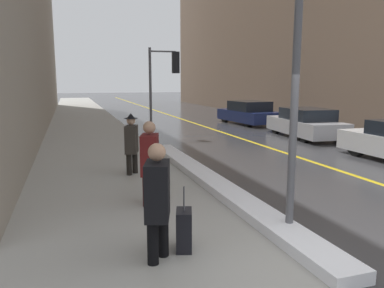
{
  "coord_description": "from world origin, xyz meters",
  "views": [
    {
      "loc": [
        -2.91,
        -3.64,
        2.39
      ],
      "look_at": [
        -0.4,
        4.0,
        1.05
      ],
      "focal_mm": 35.0,
      "sensor_mm": 36.0,
      "label": 1
    }
  ],
  "objects_px": {
    "lamp_post": "(298,26)",
    "parked_car_silver": "(306,123)",
    "pedestrian_trailing": "(150,159)",
    "pedestrian_in_fedora": "(131,141)",
    "parked_car_navy": "(249,113)",
    "pedestrian_nearside": "(157,197)",
    "rolling_suitcase": "(184,230)",
    "traffic_light_near": "(166,73)"
  },
  "relations": [
    {
      "from": "pedestrian_nearside",
      "to": "pedestrian_in_fedora",
      "type": "bearing_deg",
      "value": -167.65
    },
    {
      "from": "parked_car_silver",
      "to": "pedestrian_nearside",
      "type": "bearing_deg",
      "value": 142.25
    },
    {
      "from": "lamp_post",
      "to": "parked_car_silver",
      "type": "distance_m",
      "value": 11.36
    },
    {
      "from": "lamp_post",
      "to": "pedestrian_nearside",
      "type": "xyz_separation_m",
      "value": [
        -2.19,
        -0.25,
        -2.3
      ]
    },
    {
      "from": "lamp_post",
      "to": "parked_car_navy",
      "type": "relative_size",
      "value": 1.26
    },
    {
      "from": "parked_car_silver",
      "to": "rolling_suitcase",
      "type": "bearing_deg",
      "value": 143.08
    },
    {
      "from": "pedestrian_nearside",
      "to": "rolling_suitcase",
      "type": "bearing_deg",
      "value": 131.54
    },
    {
      "from": "pedestrian_in_fedora",
      "to": "parked_car_navy",
      "type": "relative_size",
      "value": 0.37
    },
    {
      "from": "pedestrian_in_fedora",
      "to": "rolling_suitcase",
      "type": "xyz_separation_m",
      "value": [
        -0.02,
        -4.69,
        -0.57
      ]
    },
    {
      "from": "pedestrian_in_fedora",
      "to": "parked_car_navy",
      "type": "xyz_separation_m",
      "value": [
        8.25,
        9.75,
        -0.26
      ]
    },
    {
      "from": "pedestrian_trailing",
      "to": "parked_car_silver",
      "type": "relative_size",
      "value": 0.37
    },
    {
      "from": "pedestrian_in_fedora",
      "to": "parked_car_silver",
      "type": "bearing_deg",
      "value": 135.03
    },
    {
      "from": "pedestrian_trailing",
      "to": "rolling_suitcase",
      "type": "bearing_deg",
      "value": 18.41
    },
    {
      "from": "traffic_light_near",
      "to": "rolling_suitcase",
      "type": "distance_m",
      "value": 11.41
    },
    {
      "from": "rolling_suitcase",
      "to": "pedestrian_nearside",
      "type": "bearing_deg",
      "value": -48.46
    },
    {
      "from": "pedestrian_nearside",
      "to": "rolling_suitcase",
      "type": "xyz_separation_m",
      "value": [
        0.42,
        0.19,
        -0.59
      ]
    },
    {
      "from": "parked_car_navy",
      "to": "rolling_suitcase",
      "type": "bearing_deg",
      "value": 145.26
    },
    {
      "from": "pedestrian_in_fedora",
      "to": "parked_car_navy",
      "type": "height_order",
      "value": "pedestrian_in_fedora"
    },
    {
      "from": "parked_car_silver",
      "to": "parked_car_navy",
      "type": "xyz_separation_m",
      "value": [
        -0.02,
        5.44,
        0.02
      ]
    },
    {
      "from": "pedestrian_in_fedora",
      "to": "pedestrian_nearside",
      "type": "bearing_deg",
      "value": 12.35
    },
    {
      "from": "traffic_light_near",
      "to": "parked_car_silver",
      "type": "xyz_separation_m",
      "value": [
        5.77,
        -1.86,
        -2.15
      ]
    },
    {
      "from": "pedestrian_trailing",
      "to": "pedestrian_in_fedora",
      "type": "height_order",
      "value": "pedestrian_trailing"
    },
    {
      "from": "lamp_post",
      "to": "pedestrian_trailing",
      "type": "bearing_deg",
      "value": 130.98
    },
    {
      "from": "parked_car_navy",
      "to": "rolling_suitcase",
      "type": "relative_size",
      "value": 4.52
    },
    {
      "from": "lamp_post",
      "to": "pedestrian_trailing",
      "type": "distance_m",
      "value": 3.57
    },
    {
      "from": "traffic_light_near",
      "to": "pedestrian_in_fedora",
      "type": "xyz_separation_m",
      "value": [
        -2.5,
        -6.17,
        -1.87
      ]
    },
    {
      "from": "traffic_light_near",
      "to": "pedestrian_trailing",
      "type": "xyz_separation_m",
      "value": [
        -2.56,
        -8.71,
        -1.83
      ]
    },
    {
      "from": "traffic_light_near",
      "to": "pedestrian_nearside",
      "type": "xyz_separation_m",
      "value": [
        -2.94,
        -11.04,
        -1.85
      ]
    },
    {
      "from": "traffic_light_near",
      "to": "parked_car_navy",
      "type": "height_order",
      "value": "traffic_light_near"
    },
    {
      "from": "lamp_post",
      "to": "rolling_suitcase",
      "type": "height_order",
      "value": "lamp_post"
    },
    {
      "from": "lamp_post",
      "to": "pedestrian_in_fedora",
      "type": "relative_size",
      "value": 3.37
    },
    {
      "from": "lamp_post",
      "to": "rolling_suitcase",
      "type": "bearing_deg",
      "value": -177.93
    },
    {
      "from": "lamp_post",
      "to": "pedestrian_nearside",
      "type": "distance_m",
      "value": 3.19
    },
    {
      "from": "parked_car_navy",
      "to": "traffic_light_near",
      "type": "bearing_deg",
      "value": 116.98
    },
    {
      "from": "parked_car_silver",
      "to": "lamp_post",
      "type": "bearing_deg",
      "value": 149.61
    },
    {
      "from": "pedestrian_nearside",
      "to": "parked_car_navy",
      "type": "distance_m",
      "value": 17.01
    },
    {
      "from": "pedestrian_in_fedora",
      "to": "traffic_light_near",
      "type": "bearing_deg",
      "value": 175.41
    },
    {
      "from": "traffic_light_near",
      "to": "pedestrian_nearside",
      "type": "bearing_deg",
      "value": -101.68
    },
    {
      "from": "pedestrian_nearside",
      "to": "pedestrian_in_fedora",
      "type": "xyz_separation_m",
      "value": [
        0.44,
        4.88,
        -0.02
      ]
    },
    {
      "from": "parked_car_silver",
      "to": "pedestrian_trailing",
      "type": "bearing_deg",
      "value": 135.21
    },
    {
      "from": "pedestrian_trailing",
      "to": "parked_car_silver",
      "type": "distance_m",
      "value": 10.79
    },
    {
      "from": "pedestrian_trailing",
      "to": "rolling_suitcase",
      "type": "distance_m",
      "value": 2.23
    }
  ]
}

